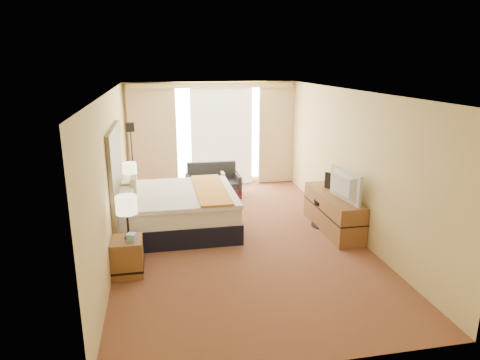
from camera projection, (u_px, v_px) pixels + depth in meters
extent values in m
cube|color=#521719|center=(237.00, 237.00, 7.79)|extent=(4.20, 7.00, 0.02)
cube|color=white|center=(237.00, 91.00, 7.09)|extent=(4.20, 7.00, 0.02)
cube|color=beige|center=(211.00, 135.00, 10.74)|extent=(4.20, 0.02, 2.60)
cube|color=beige|center=(304.00, 253.00, 4.13)|extent=(4.20, 0.02, 2.60)
cube|color=beige|center=(112.00, 173.00, 7.05)|extent=(0.02, 7.00, 2.60)
cube|color=beige|center=(350.00, 162.00, 7.82)|extent=(0.02, 7.00, 2.60)
cube|color=black|center=(116.00, 171.00, 7.25)|extent=(0.06, 1.85, 1.50)
cube|color=brown|center=(127.00, 256.00, 6.37)|extent=(0.45, 0.52, 0.55)
cube|color=brown|center=(135.00, 203.00, 8.74)|extent=(0.45, 0.52, 0.55)
cube|color=brown|center=(333.00, 212.00, 8.03)|extent=(0.50, 1.80, 0.70)
cube|color=white|center=(221.00, 134.00, 10.76)|extent=(2.30, 0.02, 2.30)
cube|color=beige|center=(153.00, 138.00, 10.37)|extent=(1.15, 0.09, 2.50)
cube|color=beige|center=(276.00, 134.00, 10.94)|extent=(0.90, 0.09, 2.50)
cube|color=white|center=(222.00, 136.00, 10.73)|extent=(1.55, 0.04, 2.50)
cube|color=beige|center=(211.00, 85.00, 10.27)|extent=(4.00, 0.16, 0.12)
cube|color=black|center=(177.00, 220.00, 8.10)|extent=(2.17, 1.97, 0.36)
cube|color=white|center=(177.00, 203.00, 8.00)|extent=(2.12, 1.92, 0.31)
cube|color=white|center=(181.00, 194.00, 7.97)|extent=(1.99, 1.99, 0.07)
cube|color=orange|center=(210.00, 189.00, 8.06)|extent=(0.57, 1.99, 0.04)
cube|color=white|center=(124.00, 198.00, 7.30)|extent=(0.29, 0.81, 0.19)
cube|color=white|center=(127.00, 183.00, 8.20)|extent=(0.29, 0.81, 0.19)
cube|color=#F2E6C7|center=(134.00, 187.00, 7.77)|extent=(0.10, 0.43, 0.37)
cube|color=maroon|center=(213.00, 192.00, 10.05)|extent=(1.25, 0.67, 0.22)
cube|color=#2D2D32|center=(213.00, 185.00, 9.96)|extent=(1.16, 0.54, 0.14)
cube|color=#2D2D32|center=(211.00, 172.00, 10.19)|extent=(1.16, 0.13, 0.49)
cube|color=#2D2D32|center=(188.00, 185.00, 9.89)|extent=(0.09, 0.67, 0.40)
cube|color=#2D2D32|center=(237.00, 182.00, 10.10)|extent=(0.09, 0.67, 0.40)
cube|color=#F2E6C7|center=(223.00, 178.00, 9.96)|extent=(0.07, 0.31, 0.29)
cube|color=black|center=(136.00, 203.00, 9.61)|extent=(0.23, 0.23, 0.03)
cylinder|color=black|center=(133.00, 167.00, 9.39)|extent=(0.03, 0.03, 1.62)
cube|color=black|center=(130.00, 127.00, 9.15)|extent=(0.17, 0.17, 0.19)
cylinder|color=black|center=(324.00, 225.00, 8.29)|extent=(0.49, 0.49, 0.03)
cylinder|color=black|center=(325.00, 213.00, 8.23)|extent=(0.06, 0.06, 0.44)
cylinder|color=black|center=(325.00, 202.00, 8.17)|extent=(0.43, 0.43, 0.07)
cube|color=black|center=(333.00, 186.00, 8.19)|extent=(0.20, 0.38, 0.49)
cube|color=black|center=(129.00, 237.00, 6.34)|extent=(0.11, 0.11, 0.04)
cylinder|color=black|center=(128.00, 223.00, 6.28)|extent=(0.03, 0.03, 0.39)
cylinder|color=#FFEABF|center=(126.00, 205.00, 6.20)|extent=(0.31, 0.31, 0.27)
cube|color=black|center=(131.00, 190.00, 8.63)|extent=(0.10, 0.10, 0.04)
cylinder|color=black|center=(130.00, 181.00, 8.58)|extent=(0.03, 0.03, 0.35)
cylinder|color=#FFEABF|center=(130.00, 169.00, 8.51)|extent=(0.28, 0.28, 0.24)
cube|color=#89ABD3|center=(131.00, 237.00, 6.23)|extent=(0.16, 0.16, 0.11)
cube|color=black|center=(138.00, 191.00, 8.52)|extent=(0.20, 0.16, 0.07)
imported|color=black|center=(341.00, 186.00, 7.51)|extent=(0.24, 0.95, 0.55)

